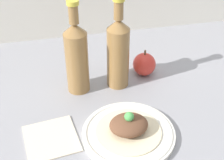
{
  "coord_description": "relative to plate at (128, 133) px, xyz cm",
  "views": [
    {
      "loc": [
        -10.42,
        -62.23,
        58.68
      ],
      "look_at": [
        4.67,
        4.6,
        10.07
      ],
      "focal_mm": 50.0,
      "sensor_mm": 36.0,
      "label": 1
    }
  ],
  "objects": [
    {
      "name": "napkin",
      "position": [
        -19.66,
        3.19,
        -0.51
      ],
      "size": [
        14.79,
        15.34,
        0.8
      ],
      "color": "beige",
      "rests_on": "ground_plane"
    },
    {
      "name": "cider_bottle_left",
      "position": [
        -9.72,
        23.03,
        10.93
      ],
      "size": [
        6.81,
        6.81,
        28.78
      ],
      "color": "olive",
      "rests_on": "ground_plane"
    },
    {
      "name": "plated_food",
      "position": [
        0.0,
        0.0,
        2.49
      ],
      "size": [
        16.99,
        16.99,
        6.42
      ],
      "color": "beige",
      "rests_on": "plate"
    },
    {
      "name": "cider_bottle_right",
      "position": [
        2.7,
        23.03,
        10.93
      ],
      "size": [
        6.81,
        6.81,
        28.78
      ],
      "color": "olive",
      "rests_on": "ground_plane"
    },
    {
      "name": "apple",
      "position": [
        12.52,
        26.59,
        2.87
      ],
      "size": [
        7.54,
        7.54,
        8.99
      ],
      "color": "red",
      "rests_on": "ground_plane"
    },
    {
      "name": "plate",
      "position": [
        0.0,
        0.0,
        0.0
      ],
      "size": [
        24.12,
        24.12,
        1.71
      ],
      "color": "silver",
      "rests_on": "ground_plane"
    },
    {
      "name": "ground_plane",
      "position": [
        -6.43,
        6.91,
        -2.91
      ],
      "size": [
        180.0,
        110.0,
        4.0
      ],
      "primitive_type": "cube",
      "color": "gray"
    }
  ]
}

